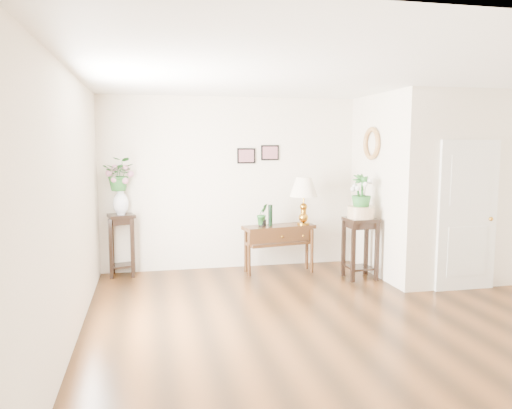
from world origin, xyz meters
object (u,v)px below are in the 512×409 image
object	(u,v)px
table_lamp	(304,203)
plant_stand_a	(122,245)
console_table	(279,249)
plant_stand_b	(360,248)

from	to	relation	value
table_lamp	plant_stand_a	world-z (taller)	table_lamp
console_table	plant_stand_b	distance (m)	1.27
console_table	plant_stand_a	world-z (taller)	plant_stand_a
console_table	plant_stand_a	bearing A→B (deg)	162.16
plant_stand_a	console_table	bearing A→B (deg)	-7.55
table_lamp	plant_stand_a	bearing A→B (deg)	173.52
console_table	plant_stand_a	distance (m)	2.45
console_table	plant_stand_b	world-z (taller)	plant_stand_b
table_lamp	console_table	bearing A→B (deg)	180.00
plant_stand_a	plant_stand_b	size ratio (longest dim) A/B	1.04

